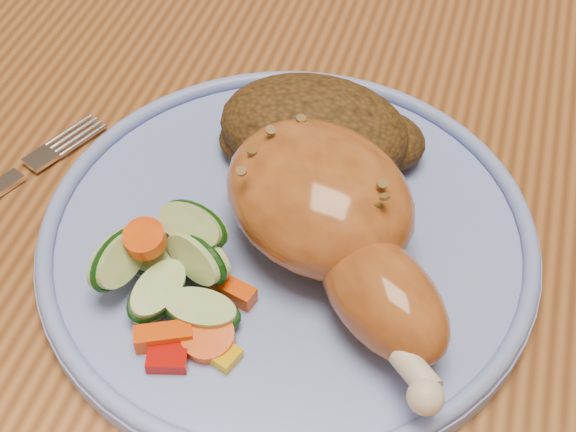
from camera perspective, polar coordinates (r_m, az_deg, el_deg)
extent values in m
cube|color=brown|center=(0.53, 5.65, -0.15)|extent=(0.90, 1.40, 0.04)
cube|color=brown|center=(1.32, -6.38, 12.85)|extent=(0.06, 0.06, 0.71)
cube|color=#4C2D16|center=(1.13, 10.62, 10.01)|extent=(0.42, 0.42, 0.04)
cylinder|color=#4C2D16|center=(1.19, -0.84, -2.09)|extent=(0.04, 0.04, 0.41)
cylinder|color=#4C2D16|center=(1.43, 3.38, 8.68)|extent=(0.04, 0.04, 0.41)
cylinder|color=#4C2D16|center=(1.17, 16.34, -5.83)|extent=(0.04, 0.04, 0.41)
cylinder|color=#4C2D16|center=(1.42, 17.66, 5.68)|extent=(0.04, 0.04, 0.41)
cylinder|color=#7589D6|center=(0.48, 0.00, -1.66)|extent=(0.30, 0.30, 0.01)
torus|color=#7589D6|center=(0.47, 0.00, -0.80)|extent=(0.29, 0.29, 0.01)
ellipsoid|color=#B05C25|center=(0.45, 2.23, 1.38)|extent=(0.15, 0.15, 0.06)
ellipsoid|color=#B05C25|center=(0.42, 6.74, -5.60)|extent=(0.10, 0.10, 0.05)
sphere|color=beige|center=(0.39, 9.76, -12.54)|extent=(0.02, 0.02, 0.02)
ellipsoid|color=#4A2F12|center=(0.50, 1.85, 6.21)|extent=(0.12, 0.09, 0.05)
ellipsoid|color=#4A2F12|center=(0.51, 6.45, 5.36)|extent=(0.06, 0.05, 0.03)
ellipsoid|color=#4A2F12|center=(0.51, -2.19, 5.40)|extent=(0.05, 0.04, 0.02)
cube|color=#A50A05|center=(0.42, -8.55, -9.85)|extent=(0.02, 0.02, 0.01)
cube|color=#E5A507|center=(0.42, -4.69, -9.77)|extent=(0.02, 0.02, 0.01)
cylinder|color=#F85308|center=(0.44, -10.16, -1.60)|extent=(0.02, 0.02, 0.01)
cube|color=#F85308|center=(0.44, -3.97, -5.32)|extent=(0.03, 0.02, 0.01)
cylinder|color=#F85308|center=(0.43, -5.69, -8.57)|extent=(0.03, 0.03, 0.01)
cube|color=#F85308|center=(0.43, -8.84, -8.47)|extent=(0.03, 0.02, 0.01)
cylinder|color=#F85308|center=(0.47, -10.89, -2.26)|extent=(0.02, 0.03, 0.01)
cylinder|color=#C4DC8F|center=(0.43, -6.19, -6.77)|extent=(0.04, 0.04, 0.02)
cylinder|color=#C4DC8F|center=(0.46, -8.72, -2.79)|extent=(0.06, 0.06, 0.02)
cylinder|color=#C4DC8F|center=(0.44, -6.39, -2.90)|extent=(0.05, 0.04, 0.04)
cylinder|color=#C4DC8F|center=(0.44, -9.27, -5.34)|extent=(0.05, 0.05, 0.02)
cylinder|color=#C4DC8F|center=(0.44, -12.02, -3.03)|extent=(0.04, 0.04, 0.04)
cylinder|color=#C4DC8F|center=(0.44, -6.73, -0.64)|extent=(0.05, 0.05, 0.04)
cube|color=silver|center=(0.55, -17.18, 3.92)|extent=(0.04, 0.06, 0.00)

